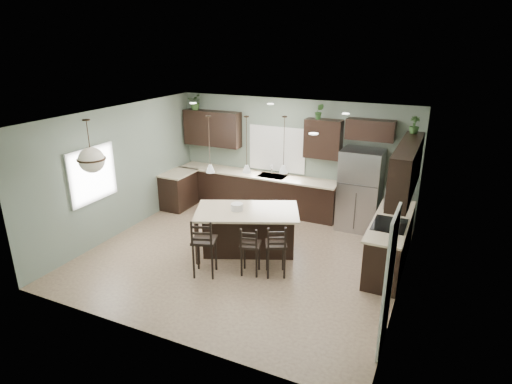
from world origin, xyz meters
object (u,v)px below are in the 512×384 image
(serving_dish, at_px, (237,207))
(bar_stool_left, at_px, (204,246))
(kitchen_island, at_px, (247,232))
(plant_back_left, at_px, (196,102))
(bar_stool_center, at_px, (250,250))
(refrigerator, at_px, (360,190))
(bar_stool_right, at_px, (276,250))

(serving_dish, height_order, bar_stool_left, bar_stool_left)
(kitchen_island, relative_size, plant_back_left, 4.93)
(kitchen_island, height_order, bar_stool_left, bar_stool_left)
(kitchen_island, height_order, serving_dish, serving_dish)
(serving_dish, height_order, bar_stool_center, serving_dish)
(refrigerator, distance_m, bar_stool_center, 3.21)
(bar_stool_left, xyz_separation_m, bar_stool_right, (1.19, 0.53, -0.06))
(bar_stool_right, distance_m, plant_back_left, 5.01)
(bar_stool_center, height_order, bar_stool_right, bar_stool_right)
(refrigerator, relative_size, kitchen_island, 0.92)
(bar_stool_center, bearing_deg, bar_stool_right, 3.42)
(refrigerator, bearing_deg, bar_stool_center, -115.28)
(plant_back_left, bearing_deg, serving_dish, -45.30)
(bar_stool_right, bearing_deg, serving_dish, 128.08)
(bar_stool_left, height_order, bar_stool_right, bar_stool_left)
(kitchen_island, distance_m, bar_stool_center, 0.83)
(refrigerator, bearing_deg, kitchen_island, -129.47)
(bar_stool_center, bearing_deg, refrigerator, 49.68)
(serving_dish, relative_size, bar_stool_center, 0.25)
(refrigerator, distance_m, plant_back_left, 4.70)
(bar_stool_left, relative_size, bar_stool_center, 1.18)
(bar_stool_right, bearing_deg, plant_back_left, 113.12)
(bar_stool_center, distance_m, plant_back_left, 4.82)
(refrigerator, relative_size, bar_stool_left, 1.63)
(serving_dish, distance_m, plant_back_left, 3.81)
(kitchen_island, relative_size, bar_stool_center, 2.09)
(bar_stool_center, relative_size, bar_stool_right, 0.94)
(bar_stool_right, bearing_deg, refrigerator, 44.95)
(refrigerator, xyz_separation_m, kitchen_island, (-1.77, -2.15, -0.46))
(refrigerator, height_order, bar_stool_right, refrigerator)
(bar_stool_center, xyz_separation_m, bar_stool_right, (0.44, 0.15, 0.03))
(serving_dish, bearing_deg, bar_stool_left, -97.94)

